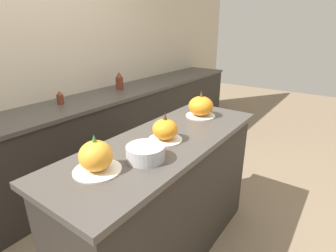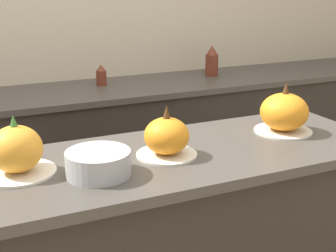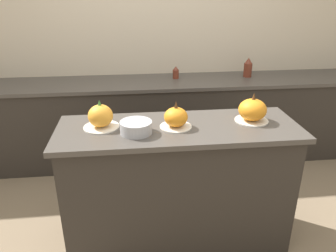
{
  "view_description": "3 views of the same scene",
  "coord_description": "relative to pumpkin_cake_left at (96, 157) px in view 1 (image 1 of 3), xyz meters",
  "views": [
    {
      "loc": [
        -1.2,
        -0.87,
        1.57
      ],
      "look_at": [
        0.04,
        0.01,
        0.99
      ],
      "focal_mm": 28.0,
      "sensor_mm": 36.0,
      "label": 1
    },
    {
      "loc": [
        -0.64,
        -1.37,
        1.5
      ],
      "look_at": [
        -0.01,
        0.01,
        1.02
      ],
      "focal_mm": 50.0,
      "sensor_mm": 36.0,
      "label": 2
    },
    {
      "loc": [
        -0.29,
        -1.95,
        1.78
      ],
      "look_at": [
        -0.08,
        -0.03,
        0.94
      ],
      "focal_mm": 35.0,
      "sensor_mm": 36.0,
      "label": 3
    }
  ],
  "objects": [
    {
      "name": "pumpkin_cake_left",
      "position": [
        0.0,
        0.0,
        0.0
      ],
      "size": [
        0.23,
        0.23,
        0.19
      ],
      "color": "silver",
      "rests_on": "kitchen_island"
    },
    {
      "name": "pumpkin_cake_center",
      "position": [
        0.48,
        -0.05,
        -0.01
      ],
      "size": [
        0.21,
        0.21,
        0.18
      ],
      "color": "silver",
      "rests_on": "kitchen_island"
    },
    {
      "name": "mixing_bowl",
      "position": [
        0.22,
        -0.11,
        -0.04
      ],
      "size": [
        0.2,
        0.2,
        0.08
      ],
      "color": "#ADADB2",
      "rests_on": "kitchen_island"
    },
    {
      "name": "kitchen_island",
      "position": [
        0.5,
        -0.04,
        -0.53
      ],
      "size": [
        1.6,
        0.57,
        0.92
      ],
      "color": "#2D2823",
      "rests_on": "ground_plane"
    },
    {
      "name": "bottle_short",
      "position": [
        0.67,
        1.32,
        -0.06
      ],
      "size": [
        0.06,
        0.06,
        0.13
      ],
      "color": "maroon",
      "rests_on": "back_counter"
    },
    {
      "name": "ground_plane",
      "position": [
        0.5,
        -0.04,
        -1.0
      ],
      "size": [
        12.0,
        12.0,
        0.0
      ],
      "primitive_type": "plane",
      "color": "#847056"
    },
    {
      "name": "pumpkin_cake_right",
      "position": [
        1.01,
        -0.0,
        0.0
      ],
      "size": [
        0.23,
        0.23,
        0.2
      ],
      "color": "silver",
      "rests_on": "kitchen_island"
    },
    {
      "name": "wall_back",
      "position": [
        0.5,
        1.57,
        0.25
      ],
      "size": [
        8.0,
        0.06,
        2.5
      ],
      "color": "beige",
      "rests_on": "ground_plane"
    },
    {
      "name": "back_counter",
      "position": [
        0.5,
        1.24,
        -0.56
      ],
      "size": [
        6.0,
        0.6,
        0.88
      ],
      "color": "#2D2823",
      "rests_on": "ground_plane"
    },
    {
      "name": "bottle_tall",
      "position": [
        1.44,
        1.3,
        -0.02
      ],
      "size": [
        0.09,
        0.09,
        0.2
      ],
      "color": "maroon",
      "rests_on": "back_counter"
    }
  ]
}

